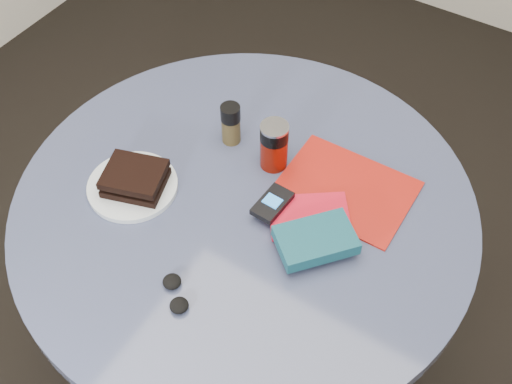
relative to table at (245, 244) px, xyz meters
The scene contains 11 objects.
ground 0.59m from the table, ahead, with size 4.00×4.00×0.00m, color black.
table is the anchor object (origin of this frame).
plate 0.30m from the table, 156.44° to the right, with size 0.20×0.20×0.01m, color white.
sandwich 0.31m from the table, 156.34° to the right, with size 0.15×0.14×0.04m.
soda_can 0.26m from the table, 91.14° to the left, with size 0.07×0.07×0.12m.
pepper_grinder 0.28m from the table, 131.93° to the left, with size 0.06×0.06×0.10m.
magazine 0.28m from the table, 40.25° to the left, with size 0.28×0.21×0.01m, color #9D160E.
red_book 0.23m from the table, 12.06° to the left, with size 0.17×0.11×0.01m, color red.
novel 0.27m from the table, ahead, with size 0.15×0.10×0.03m, color #114453.
mp3_player 0.20m from the table, ahead, with size 0.06×0.09×0.02m.
headphones 0.32m from the table, 86.75° to the right, with size 0.09×0.09×0.02m.
Camera 1 is at (0.48, -0.71, 1.83)m, focal length 45.00 mm.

